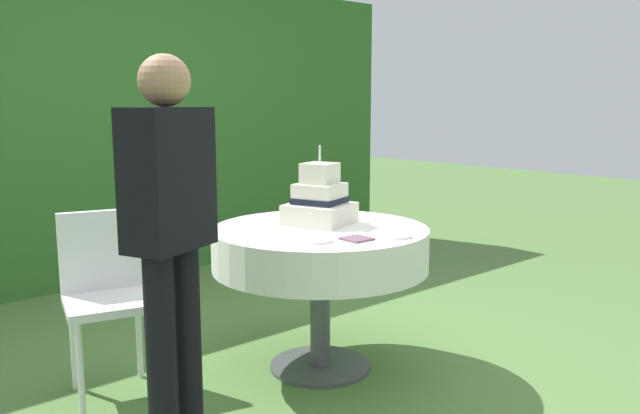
% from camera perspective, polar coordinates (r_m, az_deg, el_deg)
% --- Properties ---
extents(ground_plane, '(20.00, 20.00, 0.00)m').
position_cam_1_polar(ground_plane, '(3.59, 0.02, -14.00)').
color(ground_plane, '#547A3D').
extents(foliage_hedge, '(5.53, 0.44, 2.41)m').
position_cam_1_polar(foliage_hedge, '(5.48, -18.01, 6.60)').
color(foliage_hedge, '#336628').
rests_on(foliage_hedge, ground_plane).
extents(cake_table, '(1.13, 1.13, 0.77)m').
position_cam_1_polar(cake_table, '(3.39, 0.02, -3.77)').
color(cake_table, '#4C4C51').
rests_on(cake_table, ground_plane).
extents(wedding_cake, '(0.40, 0.40, 0.42)m').
position_cam_1_polar(wedding_cake, '(3.45, -0.04, 0.49)').
color(wedding_cake, silver).
rests_on(wedding_cake, cake_table).
extents(serving_plate_near, '(0.14, 0.14, 0.01)m').
position_cam_1_polar(serving_plate_near, '(3.03, -0.25, -2.97)').
color(serving_plate_near, white).
rests_on(serving_plate_near, cake_table).
extents(serving_plate_far, '(0.15, 0.15, 0.01)m').
position_cam_1_polar(serving_plate_far, '(3.15, 6.77, -2.55)').
color(serving_plate_far, white).
rests_on(serving_plate_far, cake_table).
extents(serving_plate_left, '(0.11, 0.11, 0.01)m').
position_cam_1_polar(serving_plate_left, '(3.71, -4.51, -0.73)').
color(serving_plate_left, white).
rests_on(serving_plate_left, cake_table).
extents(napkin_stack, '(0.13, 0.13, 0.01)m').
position_cam_1_polar(napkin_stack, '(3.07, 3.28, -2.82)').
color(napkin_stack, '#6B4C60').
rests_on(napkin_stack, cake_table).
extents(garden_chair, '(0.49, 0.49, 0.89)m').
position_cam_1_polar(garden_chair, '(3.33, -18.42, -6.51)').
color(garden_chair, white).
rests_on(garden_chair, ground_plane).
extents(standing_person, '(0.41, 0.32, 1.60)m').
position_cam_1_polar(standing_person, '(2.59, -13.14, -1.87)').
color(standing_person, black).
rests_on(standing_person, ground_plane).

